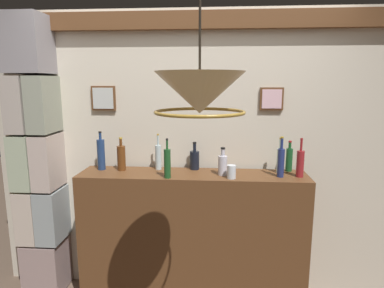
{
  "coord_description": "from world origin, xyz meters",
  "views": [
    {
      "loc": [
        0.19,
        -1.71,
        1.85
      ],
      "look_at": [
        0.0,
        0.79,
        1.38
      ],
      "focal_mm": 30.94,
      "sensor_mm": 36.0,
      "label": 1
    }
  ],
  "objects_px": {
    "liquor_bottle_gin": "(158,157)",
    "liquor_bottle_port": "(223,164)",
    "liquor_bottle_mezcal": "(101,154)",
    "liquor_bottle_vodka": "(281,162)",
    "glass_tumbler_rocks": "(231,172)",
    "liquor_bottle_sherry": "(289,159)",
    "liquor_bottle_whiskey": "(167,163)",
    "liquor_bottle_tequila": "(195,160)",
    "pendant_lamp": "(200,94)",
    "liquor_bottle_bourbon": "(280,159)",
    "liquor_bottle_rum": "(300,163)",
    "liquor_bottle_scotch": "(121,157)"
  },
  "relations": [
    {
      "from": "liquor_bottle_port",
      "to": "liquor_bottle_tequila",
      "type": "xyz_separation_m",
      "value": [
        -0.23,
        0.16,
        -0.0
      ]
    },
    {
      "from": "liquor_bottle_port",
      "to": "liquor_bottle_mezcal",
      "type": "distance_m",
      "value": 1.01
    },
    {
      "from": "liquor_bottle_rum",
      "to": "liquor_bottle_sherry",
      "type": "height_order",
      "value": "liquor_bottle_rum"
    },
    {
      "from": "liquor_bottle_port",
      "to": "pendant_lamp",
      "type": "bearing_deg",
      "value": -98.08
    },
    {
      "from": "liquor_bottle_tequila",
      "to": "liquor_bottle_gin",
      "type": "bearing_deg",
      "value": -175.12
    },
    {
      "from": "liquor_bottle_rum",
      "to": "liquor_bottle_tequila",
      "type": "xyz_separation_m",
      "value": [
        -0.82,
        0.16,
        -0.03
      ]
    },
    {
      "from": "liquor_bottle_tequila",
      "to": "liquor_bottle_mezcal",
      "type": "bearing_deg",
      "value": -175.06
    },
    {
      "from": "liquor_bottle_mezcal",
      "to": "glass_tumbler_rocks",
      "type": "relative_size",
      "value": 3.13
    },
    {
      "from": "liquor_bottle_scotch",
      "to": "liquor_bottle_rum",
      "type": "height_order",
      "value": "liquor_bottle_rum"
    },
    {
      "from": "liquor_bottle_sherry",
      "to": "liquor_bottle_whiskey",
      "type": "relative_size",
      "value": 0.83
    },
    {
      "from": "liquor_bottle_mezcal",
      "to": "liquor_bottle_whiskey",
      "type": "bearing_deg",
      "value": -19.06
    },
    {
      "from": "liquor_bottle_mezcal",
      "to": "liquor_bottle_scotch",
      "type": "bearing_deg",
      "value": -3.08
    },
    {
      "from": "liquor_bottle_mezcal",
      "to": "liquor_bottle_rum",
      "type": "bearing_deg",
      "value": -3.43
    },
    {
      "from": "liquor_bottle_whiskey",
      "to": "liquor_bottle_tequila",
      "type": "bearing_deg",
      "value": 54.98
    },
    {
      "from": "liquor_bottle_gin",
      "to": "liquor_bottle_port",
      "type": "height_order",
      "value": "liquor_bottle_gin"
    },
    {
      "from": "liquor_bottle_sherry",
      "to": "liquor_bottle_whiskey",
      "type": "height_order",
      "value": "liquor_bottle_whiskey"
    },
    {
      "from": "liquor_bottle_scotch",
      "to": "glass_tumbler_rocks",
      "type": "xyz_separation_m",
      "value": [
        0.9,
        -0.17,
        -0.06
      ]
    },
    {
      "from": "liquor_bottle_port",
      "to": "glass_tumbler_rocks",
      "type": "height_order",
      "value": "liquor_bottle_port"
    },
    {
      "from": "liquor_bottle_scotch",
      "to": "glass_tumbler_rocks",
      "type": "height_order",
      "value": "liquor_bottle_scotch"
    },
    {
      "from": "liquor_bottle_vodka",
      "to": "liquor_bottle_tequila",
      "type": "relative_size",
      "value": 1.36
    },
    {
      "from": "liquor_bottle_vodka",
      "to": "liquor_bottle_gin",
      "type": "bearing_deg",
      "value": 171.28
    },
    {
      "from": "liquor_bottle_whiskey",
      "to": "liquor_bottle_sherry",
      "type": "bearing_deg",
      "value": 15.61
    },
    {
      "from": "liquor_bottle_bourbon",
      "to": "liquor_bottle_tequila",
      "type": "bearing_deg",
      "value": 175.5
    },
    {
      "from": "liquor_bottle_whiskey",
      "to": "glass_tumbler_rocks",
      "type": "bearing_deg",
      "value": 2.6
    },
    {
      "from": "liquor_bottle_gin",
      "to": "glass_tumbler_rocks",
      "type": "height_order",
      "value": "liquor_bottle_gin"
    },
    {
      "from": "liquor_bottle_gin",
      "to": "liquor_bottle_mezcal",
      "type": "distance_m",
      "value": 0.48
    },
    {
      "from": "liquor_bottle_rum",
      "to": "liquor_bottle_whiskey",
      "type": "distance_m",
      "value": 1.02
    },
    {
      "from": "liquor_bottle_tequila",
      "to": "glass_tumbler_rocks",
      "type": "bearing_deg",
      "value": -39.73
    },
    {
      "from": "liquor_bottle_sherry",
      "to": "glass_tumbler_rocks",
      "type": "height_order",
      "value": "liquor_bottle_sherry"
    },
    {
      "from": "liquor_bottle_rum",
      "to": "liquor_bottle_scotch",
      "type": "bearing_deg",
      "value": 176.53
    },
    {
      "from": "liquor_bottle_rum",
      "to": "glass_tumbler_rocks",
      "type": "height_order",
      "value": "liquor_bottle_rum"
    },
    {
      "from": "liquor_bottle_scotch",
      "to": "glass_tumbler_rocks",
      "type": "relative_size",
      "value": 2.68
    },
    {
      "from": "liquor_bottle_vodka",
      "to": "liquor_bottle_mezcal",
      "type": "height_order",
      "value": "liquor_bottle_mezcal"
    },
    {
      "from": "liquor_bottle_mezcal",
      "to": "liquor_bottle_tequila",
      "type": "relative_size",
      "value": 1.39
    },
    {
      "from": "liquor_bottle_gin",
      "to": "glass_tumbler_rocks",
      "type": "distance_m",
      "value": 0.64
    },
    {
      "from": "liquor_bottle_scotch",
      "to": "liquor_bottle_vodka",
      "type": "distance_m",
      "value": 1.28
    },
    {
      "from": "liquor_bottle_whiskey",
      "to": "liquor_bottle_bourbon",
      "type": "bearing_deg",
      "value": 13.7
    },
    {
      "from": "liquor_bottle_port",
      "to": "liquor_bottle_mezcal",
      "type": "relative_size",
      "value": 0.69
    },
    {
      "from": "liquor_bottle_gin",
      "to": "liquor_bottle_whiskey",
      "type": "bearing_deg",
      "value": -65.2
    },
    {
      "from": "liquor_bottle_rum",
      "to": "liquor_bottle_vodka",
      "type": "relative_size",
      "value": 0.96
    },
    {
      "from": "liquor_bottle_gin",
      "to": "pendant_lamp",
      "type": "relative_size",
      "value": 0.57
    },
    {
      "from": "liquor_bottle_sherry",
      "to": "glass_tumbler_rocks",
      "type": "distance_m",
      "value": 0.54
    },
    {
      "from": "liquor_bottle_sherry",
      "to": "liquor_bottle_bourbon",
      "type": "bearing_deg",
      "value": -146.77
    },
    {
      "from": "liquor_bottle_scotch",
      "to": "liquor_bottle_bourbon",
      "type": "bearing_deg",
      "value": 0.96
    },
    {
      "from": "liquor_bottle_port",
      "to": "liquor_bottle_bourbon",
      "type": "xyz_separation_m",
      "value": [
        0.46,
        0.1,
        0.02
      ]
    },
    {
      "from": "liquor_bottle_vodka",
      "to": "glass_tumbler_rocks",
      "type": "distance_m",
      "value": 0.39
    },
    {
      "from": "liquor_bottle_mezcal",
      "to": "liquor_bottle_gin",
      "type": "bearing_deg",
      "value": 4.98
    },
    {
      "from": "liquor_bottle_whiskey",
      "to": "pendant_lamp",
      "type": "xyz_separation_m",
      "value": [
        0.29,
        -0.83,
        0.55
      ]
    },
    {
      "from": "liquor_bottle_gin",
      "to": "liquor_bottle_whiskey",
      "type": "xyz_separation_m",
      "value": [
        0.11,
        -0.24,
        0.01
      ]
    },
    {
      "from": "liquor_bottle_tequila",
      "to": "liquor_bottle_sherry",
      "type": "bearing_deg",
      "value": 0.02
    }
  ]
}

